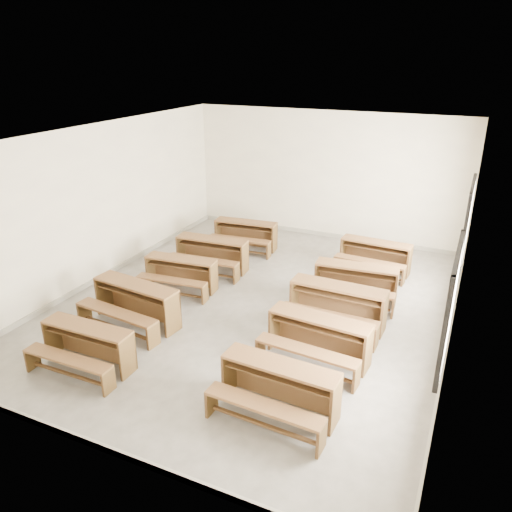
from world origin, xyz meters
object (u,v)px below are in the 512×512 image
at_px(desk_set_5, 278,385).
at_px(desk_set_7, 337,303).
at_px(desk_set_6, 318,336).
at_px(desk_set_8, 356,280).
at_px(desk_set_0, 86,343).
at_px(desk_set_2, 180,271).
at_px(desk_set_3, 211,252).
at_px(desk_set_4, 245,233).
at_px(desk_set_9, 375,254).
at_px(desk_set_1, 135,301).

bearing_deg(desk_set_5, desk_set_7, 91.49).
xyz_separation_m(desk_set_6, desk_set_8, (0.02, 2.26, -0.01)).
distance_m(desk_set_0, desk_set_2, 2.89).
xyz_separation_m(desk_set_3, desk_set_4, (0.12, 1.47, -0.02)).
relative_size(desk_set_3, desk_set_4, 1.04).
bearing_deg(desk_set_6, desk_set_4, 133.46).
bearing_deg(desk_set_5, desk_set_4, 122.78).
xyz_separation_m(desk_set_3, desk_set_6, (3.23, -2.38, 0.00)).
bearing_deg(desk_set_7, desk_set_4, 139.98).
bearing_deg(desk_set_0, desk_set_8, 50.22).
relative_size(desk_set_8, desk_set_9, 1.05).
distance_m(desk_set_1, desk_set_9, 5.25).
bearing_deg(desk_set_0, desk_set_9, 58.76).
xyz_separation_m(desk_set_1, desk_set_6, (3.30, 0.24, -0.01)).
relative_size(desk_set_1, desk_set_9, 1.12).
relative_size(desk_set_0, desk_set_1, 0.86).
distance_m(desk_set_0, desk_set_6, 3.55).
relative_size(desk_set_6, desk_set_8, 1.02).
xyz_separation_m(desk_set_7, desk_set_8, (0.06, 1.11, -0.03)).
relative_size(desk_set_5, desk_set_7, 0.97).
distance_m(desk_set_0, desk_set_5, 3.07).
height_order(desk_set_0, desk_set_5, desk_set_5).
bearing_deg(desk_set_4, desk_set_8, -32.39).
relative_size(desk_set_2, desk_set_6, 0.92).
xyz_separation_m(desk_set_6, desk_set_9, (0.07, 3.79, -0.02)).
bearing_deg(desk_set_8, desk_set_4, 147.95).
relative_size(desk_set_0, desk_set_3, 0.91).
height_order(desk_set_4, desk_set_9, desk_set_4).
bearing_deg(desk_set_8, desk_set_5, -96.98).
bearing_deg(desk_set_3, desk_set_0, -93.11).
bearing_deg(desk_set_7, desk_set_3, 160.21).
bearing_deg(desk_set_5, desk_set_9, 91.12).
height_order(desk_set_2, desk_set_7, desk_set_7).
bearing_deg(desk_set_6, desk_set_1, -171.26).
distance_m(desk_set_2, desk_set_5, 4.18).
bearing_deg(desk_set_1, desk_set_9, 56.27).
distance_m(desk_set_2, desk_set_6, 3.55).
xyz_separation_m(desk_set_0, desk_set_1, (-0.15, 1.38, 0.04)).
bearing_deg(desk_set_5, desk_set_3, 132.61).
xyz_separation_m(desk_set_3, desk_set_5, (3.13, -3.78, 0.00)).
relative_size(desk_set_2, desk_set_4, 0.96).
xyz_separation_m(desk_set_0, desk_set_3, (-0.08, 4.00, 0.03)).
distance_m(desk_set_1, desk_set_3, 2.62).
distance_m(desk_set_3, desk_set_6, 4.01).
bearing_deg(desk_set_1, desk_set_6, 10.35).
relative_size(desk_set_5, desk_set_9, 1.05).
bearing_deg(desk_set_4, desk_set_0, -95.91).
relative_size(desk_set_5, desk_set_8, 1.00).
relative_size(desk_set_5, desk_set_6, 0.98).
bearing_deg(desk_set_8, desk_set_0, -134.39).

